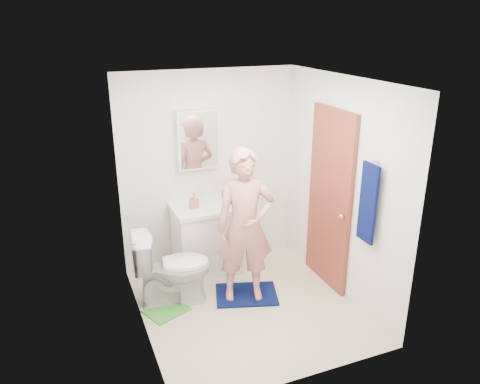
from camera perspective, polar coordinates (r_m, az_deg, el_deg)
name	(u,v)px	position (r m, az deg, el deg)	size (l,w,h in m)	color
floor	(247,306)	(5.24, 0.81, -13.69)	(2.20, 2.40, 0.02)	beige
ceiling	(248,79)	(4.38, 0.97, 13.59)	(2.20, 2.40, 0.02)	white
wall_back	(209,169)	(5.75, -3.81, 2.83)	(2.20, 0.02, 2.40)	white
wall_front	(308,256)	(3.69, 8.25, -7.73)	(2.20, 0.02, 2.40)	white
wall_left	(136,219)	(4.40, -12.60, -3.27)	(0.02, 2.40, 2.40)	white
wall_right	(341,188)	(5.18, 12.27, 0.42)	(0.02, 2.40, 2.40)	white
vanity_cabinet	(206,240)	(5.74, -4.12, -5.81)	(0.75, 0.55, 0.80)	white
countertop	(206,207)	(5.57, -4.23, -1.88)	(0.79, 0.59, 0.05)	white
sink_basin	(205,206)	(5.56, -4.23, -1.73)	(0.40, 0.40, 0.03)	white
faucet	(201,196)	(5.69, -4.81, -0.45)	(0.03, 0.03, 0.12)	silver
medicine_cabinet	(198,139)	(5.53, -5.16, 6.41)	(0.50, 0.12, 0.70)	white
mirror_panel	(199,141)	(5.47, -4.97, 6.26)	(0.46, 0.01, 0.66)	white
door	(329,199)	(5.33, 10.84, -0.89)	(0.05, 0.80, 2.05)	#A1432C
door_knob	(342,217)	(5.10, 12.32, -2.95)	(0.07, 0.07, 0.07)	gold
towel	(368,203)	(4.69, 15.34, -1.33)	(0.03, 0.24, 0.80)	#071145
towel_hook	(376,161)	(4.58, 16.22, 3.63)	(0.02, 0.02, 0.06)	silver
toilet	(173,267)	(5.14, -8.21, -9.09)	(0.46, 0.82, 0.83)	white
bath_mat	(246,294)	(5.39, 0.79, -12.37)	(0.68, 0.49, 0.02)	#071145
green_rug	(166,310)	(5.20, -8.99, -14.00)	(0.42, 0.35, 0.02)	green
soap_dispenser	(194,201)	(5.44, -5.67, -1.12)	(0.08, 0.09, 0.19)	#BE6C58
toothbrush_cup	(227,196)	(5.70, -1.62, -0.45)	(0.13, 0.13, 0.10)	#70397F
man	(245,226)	(4.94, 0.62, -4.22)	(0.62, 0.41, 1.70)	tan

